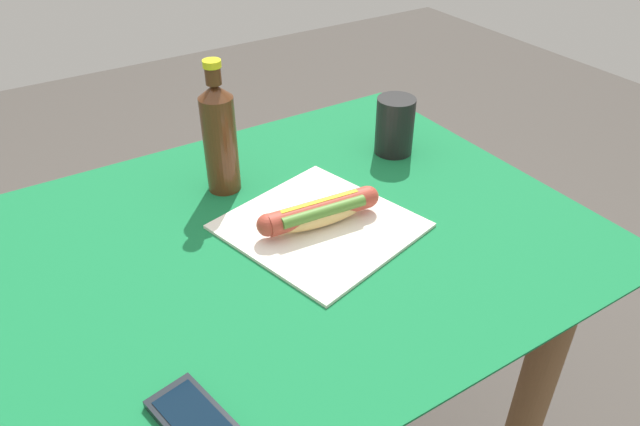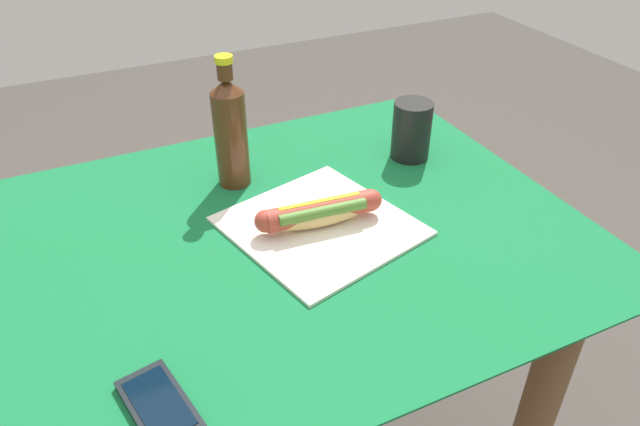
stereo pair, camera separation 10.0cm
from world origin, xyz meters
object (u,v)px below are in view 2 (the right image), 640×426
at_px(cell_phone, 159,406).
at_px(soda_bottle, 230,131).
at_px(drinking_cup, 412,130).
at_px(hot_dog, 320,212).

distance_m(cell_phone, soda_bottle, 0.53).
bearing_deg(soda_bottle, drinking_cup, 170.98).
xyz_separation_m(hot_dog, drinking_cup, (-0.27, -0.15, 0.03)).
bearing_deg(hot_dog, cell_phone, 37.32).
bearing_deg(hot_dog, soda_bottle, -67.65).
bearing_deg(cell_phone, soda_bottle, -118.45).
bearing_deg(drinking_cup, soda_bottle, -9.02).
xyz_separation_m(hot_dog, cell_phone, (0.33, 0.26, -0.03)).
relative_size(cell_phone, soda_bottle, 0.55).
distance_m(hot_dog, cell_phone, 0.42).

